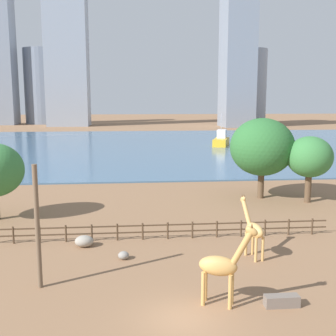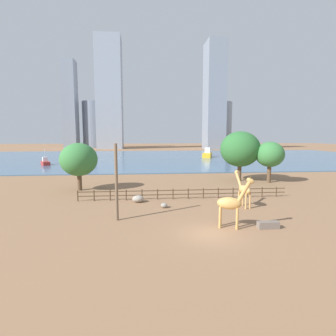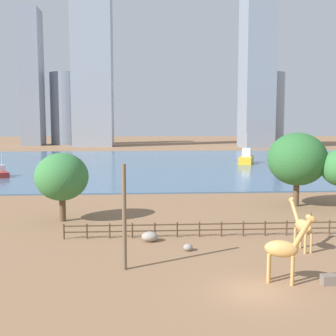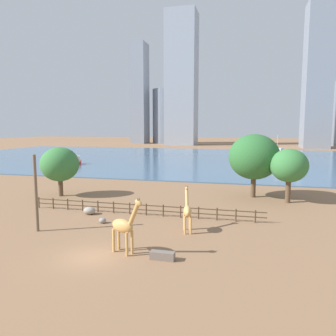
{
  "view_description": "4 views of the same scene",
  "coord_description": "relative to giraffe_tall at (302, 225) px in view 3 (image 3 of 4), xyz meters",
  "views": [
    {
      "loc": [
        -2.46,
        -18.88,
        10.62
      ],
      "look_at": [
        1.33,
        21.44,
        3.96
      ],
      "focal_mm": 45.0,
      "sensor_mm": 36.0,
      "label": 1
    },
    {
      "loc": [
        -5.16,
        -19.62,
        7.71
      ],
      "look_at": [
        -1.57,
        17.63,
        3.22
      ],
      "focal_mm": 28.0,
      "sensor_mm": 36.0,
      "label": 2
    },
    {
      "loc": [
        -6.48,
        -23.12,
        9.78
      ],
      "look_at": [
        -3.31,
        25.68,
        4.5
      ],
      "focal_mm": 45.0,
      "sensor_mm": 36.0,
      "label": 3
    },
    {
      "loc": [
        11.33,
        -21.11,
        9.56
      ],
      "look_at": [
        0.55,
        21.09,
        4.11
      ],
      "focal_mm": 35.0,
      "sensor_mm": 36.0,
      "label": 4
    }
  ],
  "objects": [
    {
      "name": "utility_pole",
      "position": [
        -13.41,
        -3.38,
        1.6
      ],
      "size": [
        0.28,
        0.28,
        7.11
      ],
      "primitive_type": "cylinder",
      "color": "brown",
      "rests_on": "ground"
    },
    {
      "name": "giraffe_companion",
      "position": [
        -3.62,
        -6.41,
        0.19
      ],
      "size": [
        3.02,
        1.67,
        4.54
      ],
      "rotation": [
        0.0,
        0.0,
        5.89
      ],
      "color": "tan",
      "rests_on": "ground"
    },
    {
      "name": "skyline_tower_glass",
      "position": [
        46.37,
        157.78,
        14.09
      ],
      "size": [
        12.42,
        12.42,
        32.09
      ],
      "primitive_type": "cylinder",
      "color": "#939EAD",
      "rests_on": "ground"
    },
    {
      "name": "skyline_block_right",
      "position": [
        -31.74,
        146.22,
        32.87
      ],
      "size": [
        15.92,
        14.55,
        69.64
      ],
      "primitive_type": "cube",
      "color": "#939EAD",
      "rests_on": "ground"
    },
    {
      "name": "boulder_by_pole",
      "position": [
        -8.73,
        0.45,
        -1.68
      ],
      "size": [
        0.73,
        0.72,
        0.54
      ],
      "primitive_type": "ellipsoid",
      "color": "gray",
      "rests_on": "ground"
    },
    {
      "name": "skyline_tower_needle",
      "position": [
        33.46,
        134.91,
        30.48
      ],
      "size": [
        11.31,
        15.6,
        64.87
      ],
      "primitive_type": "cube",
      "color": "gray",
      "rests_on": "ground"
    },
    {
      "name": "boat_ferry",
      "position": [
        -37.04,
        45.3,
        -1.04
      ],
      "size": [
        3.72,
        4.97,
        4.25
      ],
      "rotation": [
        0.0,
        0.0,
        5.2
      ],
      "color": "#B22D28",
      "rests_on": "harbor_water"
    },
    {
      "name": "harbor_water",
      "position": [
        -5.81,
        69.32,
        -1.85
      ],
      "size": [
        180.0,
        86.0,
        0.2
      ],
      "primitive_type": "cube",
      "color": "#476B8C",
      "rests_on": "ground"
    },
    {
      "name": "giraffe_tall",
      "position": [
        0.0,
        0.0,
        0.0
      ],
      "size": [
        1.23,
        2.97,
        4.06
      ],
      "rotation": [
        0.0,
        0.0,
        1.82
      ],
      "color": "tan",
      "rests_on": "ground"
    },
    {
      "name": "skyline_block_central",
      "position": [
        -58.84,
        156.37,
        26.91
      ],
      "size": [
        8.29,
        11.01,
        57.72
      ],
      "primitive_type": "cube",
      "color": "gray",
      "rests_on": "ground"
    },
    {
      "name": "feeding_trough",
      "position": [
        -0.5,
        -6.86,
        -1.65
      ],
      "size": [
        1.8,
        0.6,
        0.6
      ],
      "primitive_type": "cube",
      "color": "#72665B",
      "rests_on": "ground"
    },
    {
      "name": "enclosure_fence",
      "position": [
        -6.06,
        4.32,
        -1.2
      ],
      "size": [
        26.12,
        0.14,
        1.3
      ],
      "color": "#4C3826",
      "rests_on": "ground"
    },
    {
      "name": "skyline_block_left",
      "position": [
        -44.31,
        162.09,
        13.91
      ],
      "size": [
        16.24,
        16.24,
        31.72
      ],
      "primitive_type": "cylinder",
      "color": "slate",
      "rests_on": "ground"
    },
    {
      "name": "tree_right_tall",
      "position": [
        5.91,
        16.9,
        3.59
      ],
      "size": [
        6.83,
        6.83,
        8.63
      ],
      "color": "brown",
      "rests_on": "ground"
    },
    {
      "name": "boulder_near_fence",
      "position": [
        -11.6,
        3.15,
        -1.54
      ],
      "size": [
        1.34,
        1.11,
        0.83
      ],
      "primitive_type": "ellipsoid",
      "color": "gray",
      "rests_on": "ground"
    },
    {
      "name": "tree_center_broad",
      "position": [
        -20.11,
        11.02,
        2.49
      ],
      "size": [
        5.26,
        5.26,
        6.84
      ],
      "color": "brown",
      "rests_on": "ground"
    },
    {
      "name": "ground_plane",
      "position": [
        -5.81,
        72.32,
        -1.95
      ],
      "size": [
        400.0,
        400.0,
        0.0
      ],
      "primitive_type": "plane",
      "color": "#8C6647"
    },
    {
      "name": "boat_sailboat",
      "position": [
        12.64,
        66.85,
        -0.55
      ],
      "size": [
        5.4,
        8.55,
        7.24
      ],
      "rotation": [
        0.0,
        0.0,
        4.37
      ],
      "color": "gold",
      "rests_on": "harbor_water"
    }
  ]
}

